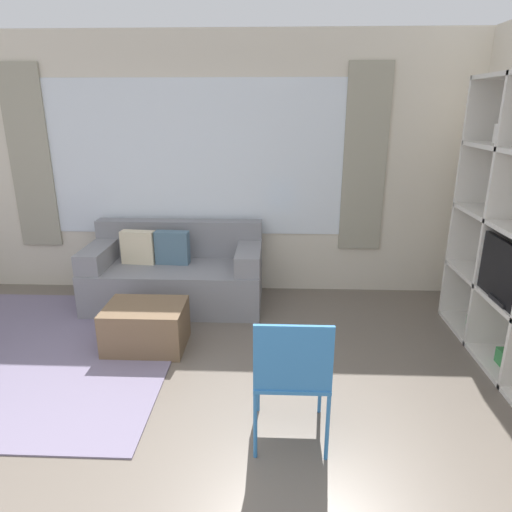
{
  "coord_description": "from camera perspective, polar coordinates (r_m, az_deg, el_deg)",
  "views": [
    {
      "loc": [
        0.84,
        -1.7,
        1.98
      ],
      "look_at": [
        0.69,
        1.72,
        0.85
      ],
      "focal_mm": 32.0,
      "sensor_mm": 36.0,
      "label": 1
    }
  ],
  "objects": [
    {
      "name": "couch_main",
      "position": [
        4.81,
        -10.03,
        -2.25
      ],
      "size": [
        1.77,
        0.83,
        0.82
      ],
      "color": "gray",
      "rests_on": "ground_plane"
    },
    {
      "name": "wall_back",
      "position": [
        4.97,
        -7.47,
        10.9
      ],
      "size": [
        6.98,
        0.11,
        2.7
      ],
      "color": "beige",
      "rests_on": "ground_plane"
    },
    {
      "name": "folding_chair",
      "position": [
        2.75,
        4.49,
        -13.95
      ],
      "size": [
        0.44,
        0.46,
        0.86
      ],
      "rotation": [
        0.0,
        0.0,
        3.14
      ],
      "color": "#3375B7",
      "rests_on": "ground_plane"
    },
    {
      "name": "area_rug",
      "position": [
        4.32,
        -25.01,
        -10.81
      ],
      "size": [
        2.22,
        2.37,
        0.01
      ],
      "primitive_type": "cube",
      "color": "slate",
      "rests_on": "ground_plane"
    },
    {
      "name": "ottoman",
      "position": [
        4.04,
        -13.59,
        -8.56
      ],
      "size": [
        0.67,
        0.5,
        0.38
      ],
      "color": "brown",
      "rests_on": "ground_plane"
    }
  ]
}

